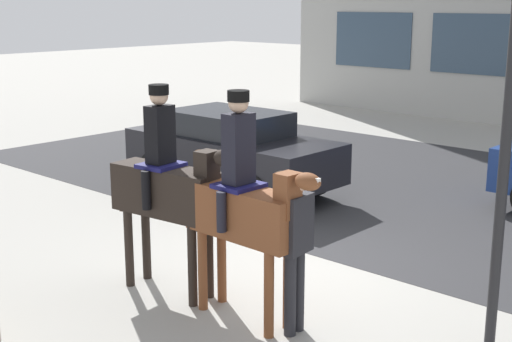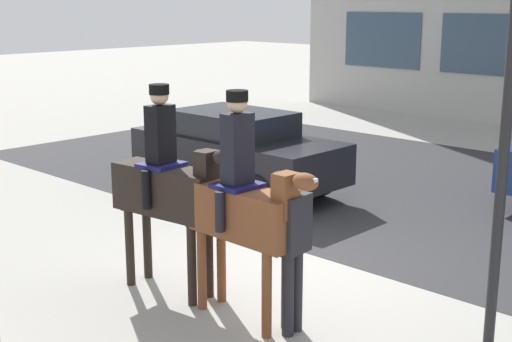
{
  "view_description": "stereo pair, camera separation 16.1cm",
  "coord_description": "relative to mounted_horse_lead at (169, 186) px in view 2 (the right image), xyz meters",
  "views": [
    {
      "loc": [
        5.87,
        -7.14,
        3.53
      ],
      "look_at": [
        0.29,
        -1.01,
        1.55
      ],
      "focal_mm": 50.0,
      "sensor_mm": 36.0,
      "label": 1
    },
    {
      "loc": [
        5.99,
        -7.03,
        3.53
      ],
      "look_at": [
        0.29,
        -1.01,
        1.55
      ],
      "focal_mm": 50.0,
      "sensor_mm": 36.0,
      "label": 2
    }
  ],
  "objects": [
    {
      "name": "ground_plane",
      "position": [
        0.49,
        1.71,
        -1.36
      ],
      "size": [
        80.0,
        80.0,
        0.0
      ],
      "primitive_type": "plane",
      "color": "#9E9B93"
    },
    {
      "name": "pedestrian_bystander",
      "position": [
        1.83,
        0.15,
        -0.32
      ],
      "size": [
        0.82,
        0.48,
        1.76
      ],
      "rotation": [
        0.0,
        0.0,
        -3.05
      ],
      "color": "#232328",
      "rests_on": "ground_plane"
    },
    {
      "name": "mounted_horse_companion",
      "position": [
        1.22,
        0.06,
        -0.03
      ],
      "size": [
        1.87,
        0.65,
        2.61
      ],
      "rotation": [
        0.0,
        0.0,
        -0.02
      ],
      "color": "brown",
      "rests_on": "ground_plane"
    },
    {
      "name": "street_car_near_lane",
      "position": [
        -2.8,
        3.95,
        -0.54
      ],
      "size": [
        4.23,
        1.79,
        1.54
      ],
      "color": "black",
      "rests_on": "ground_plane"
    },
    {
      "name": "traffic_light",
      "position": [
        3.58,
        1.26,
        1.51
      ],
      "size": [
        0.24,
        0.29,
        4.3
      ],
      "color": "black",
      "rests_on": "ground_plane"
    },
    {
      "name": "road_surface",
      "position": [
        0.49,
        6.46,
        -1.35
      ],
      "size": [
        20.35,
        8.5,
        0.01
      ],
      "color": "#2D2D30",
      "rests_on": "ground_plane"
    },
    {
      "name": "mounted_horse_lead",
      "position": [
        0.0,
        0.0,
        0.0
      ],
      "size": [
        1.93,
        0.65,
        2.58
      ],
      "rotation": [
        0.0,
        0.0,
        0.12
      ],
      "color": "black",
      "rests_on": "ground_plane"
    }
  ]
}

